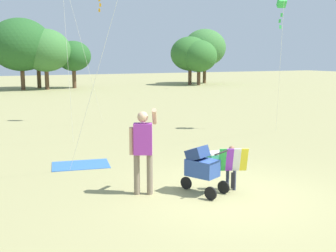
{
  "coord_description": "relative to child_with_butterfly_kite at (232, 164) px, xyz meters",
  "views": [
    {
      "loc": [
        -4.72,
        -6.97,
        2.9
      ],
      "look_at": [
        -0.66,
        1.59,
        1.3
      ],
      "focal_mm": 44.07,
      "sensor_mm": 36.0,
      "label": 1
    }
  ],
  "objects": [
    {
      "name": "child_with_butterfly_kite",
      "position": [
        0.0,
        0.0,
        0.0
      ],
      "size": [
        0.64,
        0.47,
        0.99
      ],
      "color": "#33384C",
      "rests_on": "ground"
    },
    {
      "name": "person_adult_flyer",
      "position": [
        -1.82,
        0.61,
        0.46
      ],
      "size": [
        0.7,
        0.52,
        1.86
      ],
      "color": "#7F705B",
      "rests_on": "ground"
    },
    {
      "name": "cooler_box",
      "position": [
        0.87,
        2.05,
        -0.44
      ],
      "size": [
        0.45,
        0.33,
        0.35
      ],
      "color": "#288466",
      "rests_on": "ground"
    },
    {
      "name": "treeline_distant",
      "position": [
        2.19,
        30.69,
        3.01
      ],
      "size": [
        44.55,
        6.94,
        6.16
      ],
      "color": "brown",
      "rests_on": "ground"
    },
    {
      "name": "ground_plane",
      "position": [
        -0.24,
        -0.27,
        -0.61
      ],
      "size": [
        120.0,
        120.0,
        0.0
      ],
      "primitive_type": "plane",
      "color": "#938E5B"
    },
    {
      "name": "stroller",
      "position": [
        -0.67,
        0.15,
        -0.0
      ],
      "size": [
        0.82,
        1.1,
        1.03
      ],
      "color": "black",
      "rests_on": "ground"
    },
    {
      "name": "picnic_blanket",
      "position": [
        -2.47,
        3.53,
        -0.6
      ],
      "size": [
        1.66,
        1.26,
        0.02
      ],
      "primitive_type": "cube",
      "rotation": [
        0.0,
        0.0,
        -0.18
      ],
      "color": "#3366B2",
      "rests_on": "ground"
    }
  ]
}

